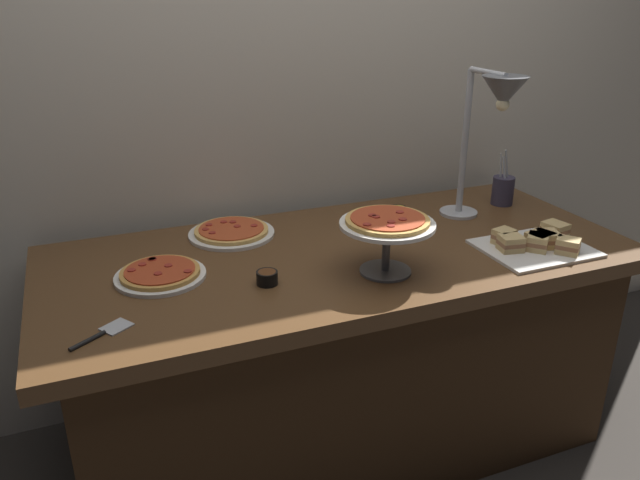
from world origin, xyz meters
name	(u,v)px	position (x,y,z in m)	size (l,w,h in m)	color
ground_plane	(340,438)	(0.00, 0.00, 0.00)	(8.00, 8.00, 0.00)	#38332D
back_wall	(289,91)	(0.00, 0.50, 1.20)	(4.40, 0.04, 2.40)	beige
buffet_table	(341,349)	(0.00, 0.00, 0.39)	(1.90, 0.84, 0.76)	brown
heat_lamp	(495,108)	(0.55, 0.00, 1.18)	(0.15, 0.33, 0.54)	#B7BABF
pizza_plate_front	(231,232)	(-0.30, 0.27, 0.77)	(0.29, 0.29, 0.03)	white
pizza_plate_center	(160,274)	(-0.58, 0.02, 0.77)	(0.27, 0.27, 0.03)	white
pizza_plate_raised_stand	(387,228)	(0.05, -0.20, 0.90)	(0.28, 0.28, 0.18)	#595B60
sandwich_platter	(537,243)	(0.59, -0.23, 0.78)	(0.34, 0.28, 0.06)	white
sauce_cup_near	(267,277)	(-0.30, -0.14, 0.78)	(0.06, 0.06, 0.04)	black
sauce_cup_far	(398,210)	(0.33, 0.23, 0.78)	(0.06, 0.06, 0.03)	black
utensil_holder	(503,190)	(0.77, 0.19, 0.82)	(0.08, 0.08, 0.22)	#383347
serving_spatula	(103,333)	(-0.76, -0.25, 0.76)	(0.16, 0.12, 0.01)	#B7BABF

